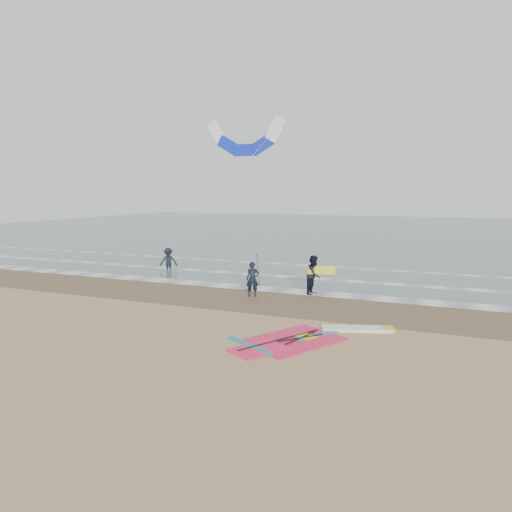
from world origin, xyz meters
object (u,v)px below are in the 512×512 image
at_px(person_standing, 253,279).
at_px(person_wading, 168,256).
at_px(person_walking, 314,275).
at_px(windsurf_rig, 312,337).
at_px(surf_kite, 245,141).

height_order(person_standing, person_wading, person_wading).
height_order(person_walking, person_wading, person_walking).
distance_m(person_standing, person_wading, 9.55).
distance_m(windsurf_rig, person_standing, 6.77).
relative_size(person_standing, person_wading, 0.95).
height_order(person_standing, person_walking, person_walking).
bearing_deg(windsurf_rig, surf_kite, 121.00).
bearing_deg(person_walking, person_wading, 78.36).
relative_size(windsurf_rig, surf_kite, 0.60).
distance_m(windsurf_rig, person_walking, 7.01).
height_order(person_standing, surf_kite, surf_kite).
relative_size(windsurf_rig, person_wading, 3.01).
xyz_separation_m(windsurf_rig, person_standing, (-4.33, 5.15, 0.81)).
bearing_deg(person_wading, surf_kite, 22.92).
xyz_separation_m(person_standing, person_walking, (2.61, 1.58, 0.12)).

